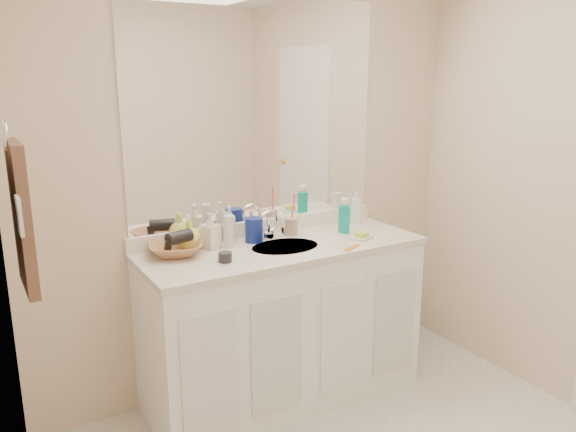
# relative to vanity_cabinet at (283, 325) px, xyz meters

# --- Properties ---
(wall_back) EXTENTS (2.60, 0.02, 2.40)m
(wall_back) POSITION_rel_vanity_cabinet_xyz_m (0.00, 0.28, 0.77)
(wall_back) COLOR beige
(wall_back) RESTS_ON floor
(wall_left) EXTENTS (0.02, 2.60, 2.40)m
(wall_left) POSITION_rel_vanity_cabinet_xyz_m (-1.30, -1.02, 0.77)
(wall_left) COLOR beige
(wall_left) RESTS_ON floor
(vanity_cabinet) EXTENTS (1.50, 0.55, 0.85)m
(vanity_cabinet) POSITION_rel_vanity_cabinet_xyz_m (0.00, 0.00, 0.00)
(vanity_cabinet) COLOR white
(vanity_cabinet) RESTS_ON floor
(countertop) EXTENTS (1.52, 0.57, 0.03)m
(countertop) POSITION_rel_vanity_cabinet_xyz_m (0.00, 0.00, 0.44)
(countertop) COLOR silver
(countertop) RESTS_ON vanity_cabinet
(backsplash) EXTENTS (1.52, 0.03, 0.08)m
(backsplash) POSITION_rel_vanity_cabinet_xyz_m (0.00, 0.26, 0.50)
(backsplash) COLOR white
(backsplash) RESTS_ON countertop
(sink_basin) EXTENTS (0.37, 0.37, 0.02)m
(sink_basin) POSITION_rel_vanity_cabinet_xyz_m (0.00, -0.02, 0.44)
(sink_basin) COLOR #BDB5A5
(sink_basin) RESTS_ON countertop
(faucet) EXTENTS (0.02, 0.02, 0.11)m
(faucet) POSITION_rel_vanity_cabinet_xyz_m (0.00, 0.16, 0.51)
(faucet) COLOR silver
(faucet) RESTS_ON countertop
(mirror) EXTENTS (1.48, 0.01, 1.20)m
(mirror) POSITION_rel_vanity_cabinet_xyz_m (0.00, 0.27, 1.14)
(mirror) COLOR white
(mirror) RESTS_ON wall_back
(blue_mug) EXTENTS (0.11, 0.11, 0.13)m
(blue_mug) POSITION_rel_vanity_cabinet_xyz_m (-0.10, 0.14, 0.52)
(blue_mug) COLOR navy
(blue_mug) RESTS_ON countertop
(tan_cup) EXTENTS (0.07, 0.07, 0.10)m
(tan_cup) POSITION_rel_vanity_cabinet_xyz_m (0.14, 0.15, 0.50)
(tan_cup) COLOR tan
(tan_cup) RESTS_ON countertop
(toothbrush) EXTENTS (0.02, 0.03, 0.18)m
(toothbrush) POSITION_rel_vanity_cabinet_xyz_m (0.15, 0.15, 0.60)
(toothbrush) COLOR #FA416C
(toothbrush) RESTS_ON tan_cup
(mouthwash_bottle) EXTENTS (0.08, 0.08, 0.16)m
(mouthwash_bottle) POSITION_rel_vanity_cabinet_xyz_m (0.42, 0.04, 0.53)
(mouthwash_bottle) COLOR #0D9E8A
(mouthwash_bottle) RESTS_ON countertop
(clear_pump_bottle) EXTENTS (0.06, 0.06, 0.16)m
(clear_pump_bottle) POSITION_rel_vanity_cabinet_xyz_m (0.60, 0.16, 0.53)
(clear_pump_bottle) COLOR white
(clear_pump_bottle) RESTS_ON countertop
(soap_dish) EXTENTS (0.14, 0.12, 0.01)m
(soap_dish) POSITION_rel_vanity_cabinet_xyz_m (0.43, -0.12, 0.46)
(soap_dish) COLOR silver
(soap_dish) RESTS_ON countertop
(green_soap) EXTENTS (0.08, 0.07, 0.03)m
(green_soap) POSITION_rel_vanity_cabinet_xyz_m (0.43, -0.12, 0.48)
(green_soap) COLOR #B9DD36
(green_soap) RESTS_ON soap_dish
(orange_comb) EXTENTS (0.12, 0.08, 0.01)m
(orange_comb) POSITION_rel_vanity_cabinet_xyz_m (0.29, -0.22, 0.46)
(orange_comb) COLOR orange
(orange_comb) RESTS_ON countertop
(dark_jar) EXTENTS (0.07, 0.07, 0.05)m
(dark_jar) POSITION_rel_vanity_cabinet_xyz_m (-0.38, -0.09, 0.48)
(dark_jar) COLOR #232227
(dark_jar) RESTS_ON countertop
(extra_white_bottle) EXTENTS (0.07, 0.07, 0.17)m
(extra_white_bottle) POSITION_rel_vanity_cabinet_xyz_m (-0.26, 0.11, 0.54)
(extra_white_bottle) COLOR silver
(extra_white_bottle) RESTS_ON countertop
(soap_bottle_white) EXTENTS (0.09, 0.09, 0.19)m
(soap_bottle_white) POSITION_rel_vanity_cabinet_xyz_m (-0.21, 0.21, 0.55)
(soap_bottle_white) COLOR silver
(soap_bottle_white) RESTS_ON countertop
(soap_bottle_cream) EXTENTS (0.11, 0.11, 0.19)m
(soap_bottle_cream) POSITION_rel_vanity_cabinet_xyz_m (-0.35, 0.15, 0.55)
(soap_bottle_cream) COLOR #F7E4C9
(soap_bottle_cream) RESTS_ON countertop
(soap_bottle_yellow) EXTENTS (0.13, 0.13, 0.16)m
(soap_bottle_yellow) POSITION_rel_vanity_cabinet_xyz_m (-0.45, 0.19, 0.53)
(soap_bottle_yellow) COLOR #E2EA5B
(soap_bottle_yellow) RESTS_ON countertop
(wicker_basket) EXTENTS (0.34, 0.34, 0.07)m
(wicker_basket) POSITION_rel_vanity_cabinet_xyz_m (-0.54, 0.13, 0.49)
(wicker_basket) COLOR #A06340
(wicker_basket) RESTS_ON countertop
(hair_dryer) EXTENTS (0.14, 0.10, 0.07)m
(hair_dryer) POSITION_rel_vanity_cabinet_xyz_m (-0.52, 0.13, 0.54)
(hair_dryer) COLOR black
(hair_dryer) RESTS_ON wicker_basket
(towel_ring) EXTENTS (0.01, 0.11, 0.11)m
(towel_ring) POSITION_rel_vanity_cabinet_xyz_m (-1.27, -0.25, 1.12)
(towel_ring) COLOR silver
(towel_ring) RESTS_ON wall_left
(hand_towel) EXTENTS (0.04, 0.32, 0.55)m
(hand_towel) POSITION_rel_vanity_cabinet_xyz_m (-1.25, -0.25, 0.82)
(hand_towel) COLOR #422E23
(hand_towel) RESTS_ON towel_ring
(switch_plate) EXTENTS (0.01, 0.08, 0.13)m
(switch_plate) POSITION_rel_vanity_cabinet_xyz_m (-1.27, -0.45, 0.88)
(switch_plate) COLOR silver
(switch_plate) RESTS_ON wall_left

